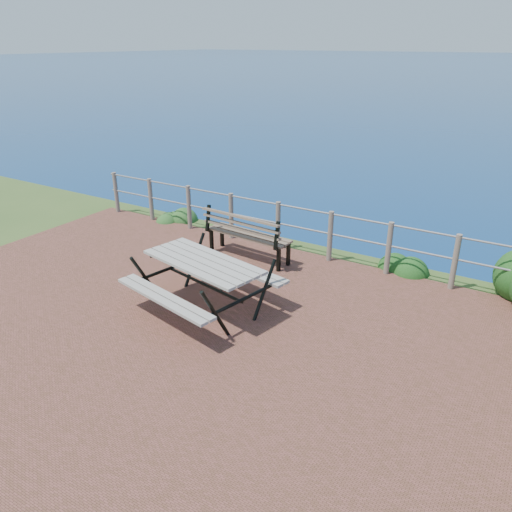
# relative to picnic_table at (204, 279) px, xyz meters

# --- Properties ---
(ground) EXTENTS (10.00, 7.00, 0.12)m
(ground) POSITION_rel_picnic_table_xyz_m (-0.24, -0.55, -0.54)
(ground) COLOR brown
(ground) RESTS_ON ground
(safety_railing) EXTENTS (9.40, 0.10, 1.00)m
(safety_railing) POSITION_rel_picnic_table_xyz_m (-0.24, 2.80, 0.04)
(safety_railing) COLOR #6B5B4C
(safety_railing) RESTS_ON ground
(picnic_table) EXTENTS (2.11, 1.70, 0.84)m
(picnic_table) POSITION_rel_picnic_table_xyz_m (0.00, 0.00, 0.00)
(picnic_table) COLOR gray
(picnic_table) RESTS_ON ground
(park_bench) EXTENTS (1.80, 0.58, 1.00)m
(park_bench) POSITION_rel_picnic_table_xyz_m (-0.49, 2.08, 0.12)
(park_bench) COLOR brown
(park_bench) RESTS_ON ground
(shrub_lip_west) EXTENTS (0.76, 0.76, 0.50)m
(shrub_lip_west) POSITION_rel_picnic_table_xyz_m (-3.22, 3.10, -0.54)
(shrub_lip_west) COLOR #20511E
(shrub_lip_west) RESTS_ON ground
(shrub_lip_east) EXTENTS (0.70, 0.70, 0.42)m
(shrub_lip_east) POSITION_rel_picnic_table_xyz_m (2.23, 3.32, -0.54)
(shrub_lip_east) COLOR #174314
(shrub_lip_east) RESTS_ON ground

